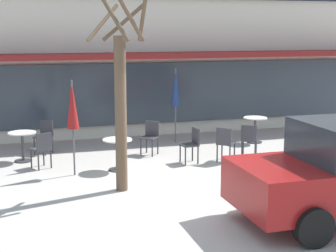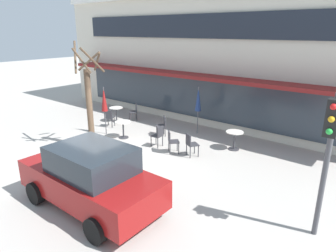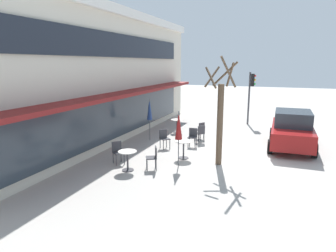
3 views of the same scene
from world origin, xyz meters
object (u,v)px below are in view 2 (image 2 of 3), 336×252
at_px(cafe_chair_1, 134,111).
at_px(traffic_light_pole, 329,145).
at_px(cafe_chair_4, 172,140).
at_px(cafe_chair_3, 109,117).
at_px(cafe_table_near_wall, 116,112).
at_px(cafe_table_by_tree, 234,137).
at_px(patio_umbrella_green_folded, 198,99).
at_px(cafe_chair_5, 158,135).
at_px(parked_sedan, 91,177).
at_px(patio_umbrella_cream_folded, 104,100).
at_px(cafe_chair_2, 191,143).
at_px(street_tree, 89,101).
at_px(cafe_table_streetside, 123,127).
at_px(cafe_chair_0, 162,124).

xyz_separation_m(cafe_chair_1, traffic_light_pole, (10.00, -4.09, 1.77)).
bearing_deg(cafe_chair_4, cafe_chair_3, 171.81).
height_order(cafe_table_near_wall, cafe_table_by_tree, same).
bearing_deg(patio_umbrella_green_folded, cafe_chair_1, -175.31).
distance_m(cafe_chair_5, parked_sedan, 4.71).
bearing_deg(cafe_chair_3, patio_umbrella_cream_folded, -49.13).
relative_size(patio_umbrella_green_folded, traffic_light_pole, 0.65).
distance_m(cafe_table_by_tree, cafe_chair_2, 1.92).
xyz_separation_m(cafe_table_near_wall, cafe_table_by_tree, (6.64, 0.36, 0.00)).
distance_m(patio_umbrella_green_folded, street_tree, 4.80).
relative_size(cafe_chair_1, street_tree, 0.21).
distance_m(cafe_table_streetside, cafe_chair_0, 1.77).
bearing_deg(patio_umbrella_cream_folded, cafe_chair_4, 2.02).
bearing_deg(patio_umbrella_cream_folded, patio_umbrella_green_folded, 39.55).
bearing_deg(cafe_chair_1, parked_sedan, -52.97).
bearing_deg(cafe_table_near_wall, patio_umbrella_green_folded, 13.72).
relative_size(cafe_chair_2, cafe_chair_3, 1.00).
xyz_separation_m(cafe_chair_1, cafe_chair_5, (3.49, -2.11, 0.00)).
xyz_separation_m(cafe_table_by_tree, cafe_chair_2, (-0.98, -1.66, 0.01)).
bearing_deg(traffic_light_pole, cafe_chair_0, 156.51).
distance_m(cafe_table_near_wall, cafe_chair_2, 5.82).
bearing_deg(parked_sedan, traffic_light_pole, 26.12).
bearing_deg(parked_sedan, patio_umbrella_cream_folded, 136.71).
bearing_deg(patio_umbrella_green_folded, parked_sedan, -80.55).
distance_m(cafe_table_streetside, cafe_chair_2, 3.52).
relative_size(cafe_table_near_wall, cafe_chair_4, 0.85).
bearing_deg(cafe_table_streetside, cafe_chair_5, 4.78).
bearing_deg(street_tree, cafe_chair_2, 25.19).
xyz_separation_m(cafe_table_streetside, cafe_chair_4, (2.76, 0.00, 0.01)).
height_order(cafe_chair_1, cafe_chair_2, same).
xyz_separation_m(patio_umbrella_cream_folded, parked_sedan, (4.42, -4.17, -0.75)).
bearing_deg(cafe_table_by_tree, cafe_chair_4, -133.05).
relative_size(cafe_table_near_wall, cafe_chair_2, 0.85).
xyz_separation_m(cafe_chair_2, traffic_light_pole, (4.92, -2.03, 1.77)).
bearing_deg(parked_sedan, cafe_chair_4, 98.37).
relative_size(cafe_table_by_tree, traffic_light_pole, 0.22).
height_order(cafe_table_by_tree, cafe_chair_3, cafe_chair_3).
xyz_separation_m(cafe_chair_0, cafe_chair_3, (-2.87, -0.69, 0.00)).
bearing_deg(cafe_chair_1, patio_umbrella_cream_folded, -77.60).
bearing_deg(cafe_chair_3, cafe_table_streetside, -20.76).
height_order(cafe_chair_3, parked_sedan, parked_sedan).
relative_size(patio_umbrella_cream_folded, cafe_chair_3, 2.47).
bearing_deg(cafe_chair_5, patio_umbrella_cream_folded, -174.41).
relative_size(cafe_table_by_tree, cafe_chair_3, 0.85).
height_order(cafe_table_streetside, cafe_chair_3, cafe_chair_3).
distance_m(cafe_chair_0, parked_sedan, 6.07).
relative_size(parked_sedan, traffic_light_pole, 1.24).
height_order(cafe_table_near_wall, cafe_chair_2, cafe_chair_2).
relative_size(cafe_table_near_wall, cafe_chair_1, 0.85).
distance_m(cafe_table_by_tree, cafe_chair_0, 3.37).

